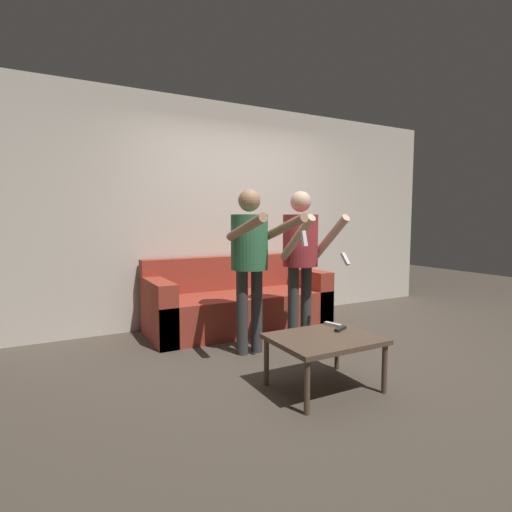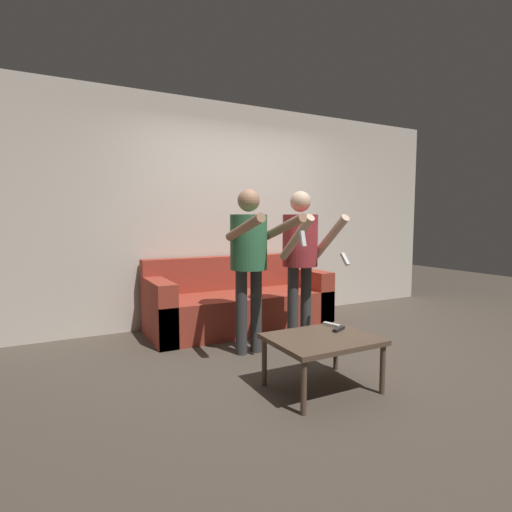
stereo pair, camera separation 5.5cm
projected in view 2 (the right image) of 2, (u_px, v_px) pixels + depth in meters
ground_plane at (307, 356)px, 3.73m from camera, size 14.00×14.00×0.00m
wall_back at (234, 213)px, 5.05m from camera, size 6.40×0.06×2.70m
couch at (238, 304)px, 4.68m from camera, size 2.10×0.84×0.82m
person_standing_left at (250, 251)px, 3.71m from camera, size 0.47×0.81×1.55m
person_standing_right at (301, 250)px, 3.98m from camera, size 0.47×0.68×1.55m
coffee_table at (322, 342)px, 2.97m from camera, size 0.77×0.61×0.40m
remote_near at (339, 329)px, 3.13m from camera, size 0.15×0.10×0.02m
remote_far at (331, 325)px, 3.26m from camera, size 0.08×0.15×0.02m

